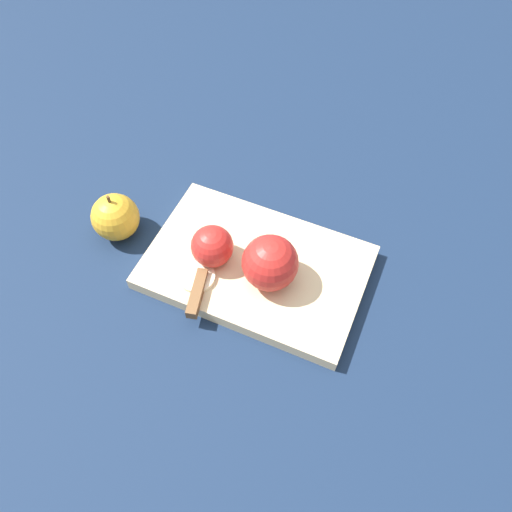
# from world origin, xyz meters

# --- Properties ---
(ground_plane) EXTENTS (4.00, 4.00, 0.00)m
(ground_plane) POSITION_xyz_m (0.00, 0.00, 0.00)
(ground_plane) COLOR #14233D
(cutting_board) EXTENTS (0.35, 0.23, 0.02)m
(cutting_board) POSITION_xyz_m (0.00, 0.00, 0.01)
(cutting_board) COLOR #D1B789
(cutting_board) RESTS_ON ground_plane
(apple_half_left) EXTENTS (0.09, 0.09, 0.09)m
(apple_half_left) POSITION_xyz_m (-0.03, 0.02, 0.07)
(apple_half_left) COLOR red
(apple_half_left) RESTS_ON cutting_board
(apple_half_right) EXTENTS (0.07, 0.07, 0.07)m
(apple_half_right) POSITION_xyz_m (0.07, 0.02, 0.06)
(apple_half_right) COLOR red
(apple_half_right) RESTS_ON cutting_board
(knife) EXTENTS (0.05, 0.17, 0.02)m
(knife) POSITION_xyz_m (0.06, 0.08, 0.03)
(knife) COLOR silver
(knife) RESTS_ON cutting_board
(apple_slice) EXTENTS (0.06, 0.06, 0.01)m
(apple_slice) POSITION_xyz_m (0.07, 0.06, 0.03)
(apple_slice) COLOR beige
(apple_slice) RESTS_ON cutting_board
(apple_whole) EXTENTS (0.08, 0.08, 0.09)m
(apple_whole) POSITION_xyz_m (0.24, 0.01, 0.04)
(apple_whole) COLOR gold
(apple_whole) RESTS_ON ground_plane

